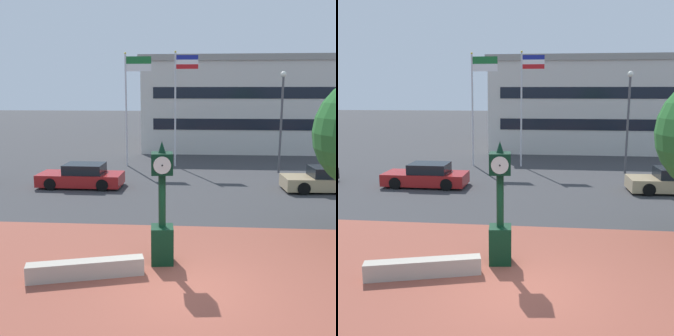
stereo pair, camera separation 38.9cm
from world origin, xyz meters
TOP-DOWN VIEW (x-y plane):
  - ground_plane at (0.00, 0.00)m, footprint 200.00×200.00m
  - plaza_brick_paving at (0.00, 0.48)m, footprint 44.00×8.95m
  - planter_wall at (-2.84, 0.43)m, footprint 3.19×1.23m
  - street_clock at (-0.82, 1.59)m, footprint 0.73×0.73m
  - car_street_near at (-6.03, 11.02)m, footprint 4.52×1.98m
  - car_street_mid at (6.91, 11.05)m, footprint 4.39×2.01m
  - flagpole_primary at (-4.45, 17.50)m, footprint 1.81×0.14m
  - flagpole_secondary at (-1.16, 17.50)m, footprint 1.58×0.14m
  - civic_building at (5.78, 29.44)m, footprint 20.86×13.54m
  - street_lamp_post at (5.41, 15.73)m, footprint 0.36×0.36m

SIDE VIEW (x-z plane):
  - ground_plane at x=0.00m, z-range 0.00..0.00m
  - plaza_brick_paving at x=0.00m, z-range 0.00..0.01m
  - planter_wall at x=-2.84m, z-range 0.00..0.50m
  - car_street_mid at x=6.91m, z-range -0.07..1.21m
  - car_street_near at x=-6.03m, z-range -0.07..1.21m
  - street_clock at x=-0.82m, z-range -0.36..3.34m
  - street_lamp_post at x=5.41m, z-range 0.73..7.06m
  - civic_building at x=5.78m, z-range 0.01..8.04m
  - flagpole_secondary at x=-1.16m, z-range 0.70..8.46m
  - flagpole_primary at x=-4.45m, z-range 0.82..8.51m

